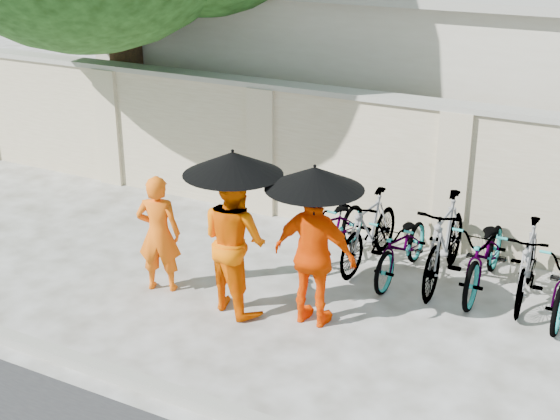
% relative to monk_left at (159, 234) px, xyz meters
% --- Properties ---
extents(ground, '(80.00, 80.00, 0.00)m').
position_rel_monk_left_xyz_m(ground, '(0.84, -0.19, -0.76)').
color(ground, silver).
extents(kerb, '(40.00, 0.16, 0.12)m').
position_rel_monk_left_xyz_m(kerb, '(0.84, -1.89, -0.70)').
color(kerb, gray).
rests_on(kerb, ground).
extents(compound_wall, '(20.00, 0.30, 2.00)m').
position_rel_monk_left_xyz_m(compound_wall, '(1.84, 3.01, 0.24)').
color(compound_wall, beige).
rests_on(compound_wall, ground).
extents(building_behind, '(14.00, 6.00, 3.20)m').
position_rel_monk_left_xyz_m(building_behind, '(2.84, 6.81, 0.84)').
color(building_behind, beige).
rests_on(building_behind, ground).
extents(monk_left, '(0.64, 0.53, 1.51)m').
position_rel_monk_left_xyz_m(monk_left, '(0.00, 0.00, 0.00)').
color(monk_left, '#FF630B').
rests_on(monk_left, ground).
extents(monk_center, '(1.05, 0.94, 1.78)m').
position_rel_monk_left_xyz_m(monk_center, '(1.10, 0.01, 0.13)').
color(monk_center, '#FF6800').
rests_on(monk_center, ground).
extents(parasol_center, '(1.14, 1.14, 0.99)m').
position_rel_monk_left_xyz_m(parasol_center, '(1.15, -0.07, 1.12)').
color(parasol_center, black).
rests_on(parasol_center, ground).
extents(monk_right, '(1.00, 0.42, 1.71)m').
position_rel_monk_left_xyz_m(monk_right, '(2.08, 0.14, 0.10)').
color(monk_right, '#FF4900').
rests_on(monk_right, ground).
extents(parasol_right, '(1.10, 1.10, 0.97)m').
position_rel_monk_left_xyz_m(parasol_right, '(2.10, 0.06, 1.06)').
color(parasol_right, black).
rests_on(parasol_right, ground).
extents(bike_0, '(0.77, 1.77, 0.90)m').
position_rel_monk_left_xyz_m(bike_0, '(1.53, 1.87, -0.31)').
color(bike_0, gray).
rests_on(bike_0, ground).
extents(bike_1, '(0.57, 1.71, 1.01)m').
position_rel_monk_left_xyz_m(bike_1, '(2.05, 1.90, -0.25)').
color(bike_1, gray).
rests_on(bike_1, ground).
extents(bike_2, '(0.62, 1.68, 0.87)m').
position_rel_monk_left_xyz_m(bike_2, '(2.57, 1.76, -0.32)').
color(bike_2, gray).
rests_on(bike_2, ground).
extents(bike_3, '(0.63, 1.93, 1.15)m').
position_rel_monk_left_xyz_m(bike_3, '(3.09, 1.86, -0.18)').
color(bike_3, gray).
rests_on(bike_3, ground).
extents(bike_4, '(0.70, 1.88, 0.98)m').
position_rel_monk_left_xyz_m(bike_4, '(3.61, 1.91, -0.27)').
color(bike_4, gray).
rests_on(bike_4, ground).
extents(bike_5, '(0.59, 1.68, 0.99)m').
position_rel_monk_left_xyz_m(bike_5, '(4.13, 1.86, -0.26)').
color(bike_5, gray).
rests_on(bike_5, ground).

